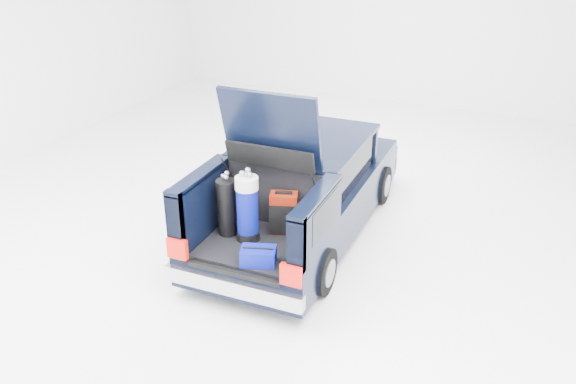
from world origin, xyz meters
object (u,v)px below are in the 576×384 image
at_px(black_golf_bag, 227,207).
at_px(blue_golf_bag, 247,208).
at_px(red_suitcase, 284,213).
at_px(car, 304,188).
at_px(blue_duffel, 258,256).

bearing_deg(black_golf_bag, blue_golf_bag, -19.67).
bearing_deg(red_suitcase, black_golf_bag, -170.71).
xyz_separation_m(car, red_suitcase, (0.19, -1.19, 0.20)).
distance_m(car, blue_golf_bag, 1.59).
distance_m(car, blue_duffel, 2.02).
relative_size(car, red_suitcase, 8.06).
bearing_deg(blue_duffel, car, 78.52).
relative_size(car, blue_golf_bag, 4.79).
bearing_deg(blue_golf_bag, black_golf_bag, -168.61).
distance_m(red_suitcase, black_golf_bag, 0.73).
height_order(red_suitcase, blue_duffel, red_suitcase).
xyz_separation_m(car, blue_duffel, (0.21, -2.01, 0.03)).
height_order(red_suitcase, black_golf_bag, black_golf_bag).
relative_size(car, blue_duffel, 9.77).
xyz_separation_m(black_golf_bag, blue_golf_bag, (0.30, -0.02, 0.05)).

